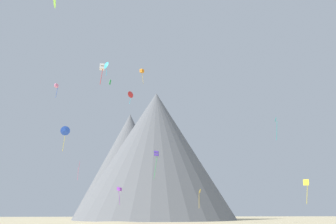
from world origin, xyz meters
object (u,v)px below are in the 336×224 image
at_px(kite_red_high, 131,95).
at_px(kite_pink_high, 56,86).
at_px(kite_lime_high, 55,1).
at_px(rock_massif, 148,156).
at_px(kite_cyan_high, 106,65).
at_px(kite_green_high, 110,82).
at_px(kite_indigo_low, 156,154).
at_px(kite_rainbow_low, 79,166).
at_px(kite_teal_mid, 276,125).
at_px(kite_white_high, 102,67).
at_px(kite_violet_low, 119,189).
at_px(kite_orange_high, 142,71).
at_px(kite_blue_mid, 65,131).
at_px(kite_gold_low, 200,195).
at_px(kite_yellow_low, 306,185).

bearing_deg(kite_red_high, kite_pink_high, 152.32).
bearing_deg(kite_lime_high, rock_massif, -33.36).
bearing_deg(kite_cyan_high, rock_massif, 129.71).
bearing_deg(kite_green_high, kite_cyan_high, 72.55).
relative_size(kite_indigo_low, kite_cyan_high, 1.67).
relative_size(rock_massif, kite_pink_high, 20.80).
distance_m(kite_rainbow_low, kite_teal_mid, 47.71).
height_order(kite_white_high, kite_rainbow_low, kite_white_high).
relative_size(kite_white_high, kite_rainbow_low, 0.82).
bearing_deg(kite_green_high, kite_violet_low, 89.18).
height_order(kite_white_high, kite_red_high, kite_red_high).
bearing_deg(kite_red_high, kite_teal_mid, -64.01).
bearing_deg(kite_red_high, kite_cyan_high, -143.89).
bearing_deg(kite_rainbow_low, kite_violet_low, -97.83).
height_order(rock_massif, kite_orange_high, rock_massif).
xyz_separation_m(rock_massif, kite_green_high, (-14.50, -48.00, 12.11)).
distance_m(kite_violet_low, kite_pink_high, 32.87).
relative_size(rock_massif, kite_green_high, 49.70).
distance_m(kite_orange_high, kite_violet_low, 33.84).
xyz_separation_m(kite_lime_high, kite_green_high, (9.66, 28.58, -4.39)).
bearing_deg(kite_indigo_low, kite_orange_high, 22.80).
distance_m(kite_orange_high, kite_green_high, 9.34).
relative_size(kite_lime_high, kite_pink_high, 0.70).
bearing_deg(kite_white_high, kite_red_high, -103.15).
bearing_deg(kite_blue_mid, kite_pink_high, 156.45).
distance_m(rock_massif, kite_white_high, 81.30).
bearing_deg(kite_lime_high, kite_white_high, -125.01).
height_order(kite_gold_low, kite_green_high, kite_green_high).
distance_m(rock_massif, kite_gold_low, 59.79).
distance_m(kite_orange_high, kite_red_high, 7.05).
height_order(rock_massif, kite_lime_high, rock_massif).
xyz_separation_m(kite_violet_low, kite_blue_mid, (-13.76, 8.64, 14.34)).
distance_m(rock_massif, kite_yellow_low, 79.29).
bearing_deg(kite_indigo_low, kite_rainbow_low, 56.68).
bearing_deg(rock_massif, kite_white_high, -100.11).
relative_size(kite_cyan_high, kite_teal_mid, 0.61).
distance_m(kite_indigo_low, kite_green_high, 34.05).
xyz_separation_m(kite_indigo_low, kite_orange_high, (-2.27, 19.16, 25.89)).
bearing_deg(rock_massif, kite_blue_mid, -114.91).
bearing_deg(kite_rainbow_low, kite_lime_high, -149.11).
height_order(kite_blue_mid, kite_red_high, kite_red_high).
xyz_separation_m(kite_white_high, kite_teal_mid, (38.53, 15.60, -4.66)).
height_order(kite_white_high, kite_green_high, kite_green_high).
relative_size(kite_indigo_low, kite_gold_low, 1.25).
height_order(kite_orange_high, kite_yellow_low, kite_orange_high).
distance_m(kite_indigo_low, kite_orange_high, 32.29).
distance_m(kite_gold_low, kite_rainbow_low, 29.79).
bearing_deg(kite_orange_high, kite_white_high, 29.96).
bearing_deg(kite_green_high, kite_blue_mid, 7.00).
distance_m(kite_white_high, kite_cyan_high, 13.29).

